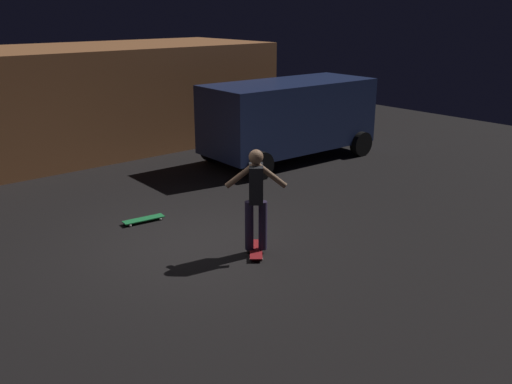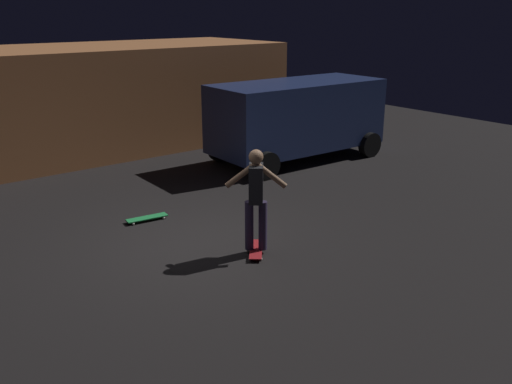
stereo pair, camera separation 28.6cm
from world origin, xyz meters
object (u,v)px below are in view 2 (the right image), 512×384
object	(u,v)px
skateboard_spare	(147,218)
skater	(256,193)
parked_van	(297,116)
skateboard_ridden	(256,250)

from	to	relation	value
skateboard_spare	skater	size ratio (longest dim) A/B	0.48
parked_van	skateboard_spare	world-z (taller)	parked_van
parked_van	skater	distance (m)	6.06
parked_van	skateboard_spare	bearing A→B (deg)	-162.95
skateboard_ridden	skateboard_spare	distance (m)	2.51
parked_van	skater	world-z (taller)	parked_van
skateboard_ridden	skateboard_spare	world-z (taller)	same
skateboard_ridden	skater	size ratio (longest dim) A/B	0.44
skateboard_ridden	skater	bearing A→B (deg)	0.00
skateboard_spare	skater	world-z (taller)	skater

